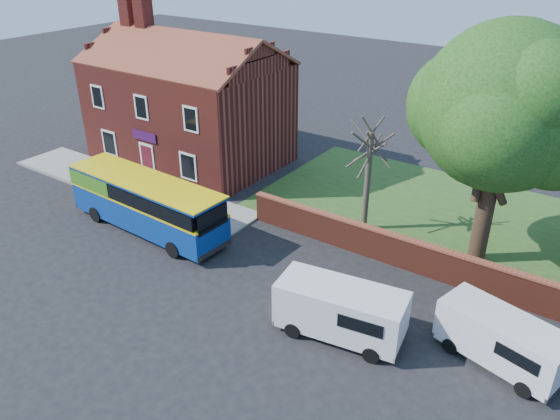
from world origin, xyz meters
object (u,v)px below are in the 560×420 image
Objects in this scene: bus at (143,200)px; large_tree at (507,112)px; van_far at (502,339)px; van_near at (341,310)px.

large_tree is (15.43, 7.05, 5.65)m from bus.
bus is 17.88m from large_tree.
van_far is (18.12, 0.29, -0.54)m from bus.
van_far is 0.43× the size of large_tree.
van_near is 0.46× the size of large_tree.
large_tree is at bearing 63.30° from van_near.
van_near is (12.62, -1.65, -0.43)m from bus.
bus is 18.13m from van_far.
van_near is at bearing -5.10° from bus.
bus is at bearing -155.44° from large_tree.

